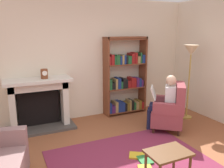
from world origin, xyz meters
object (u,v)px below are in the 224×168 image
Objects in this scene: bookshelf at (125,78)px; side_table at (168,157)px; floor_lamp at (191,57)px; mantel_clock at (44,74)px; fireplace at (39,102)px; seated_reader at (165,100)px; armchair_reading at (170,110)px.

side_table is at bearing -106.51° from bookshelf.
bookshelf reaches higher than side_table.
bookshelf reaches higher than floor_lamp.
bookshelf is at bearing 4.08° from mantel_clock.
floor_lamp reaches higher than fireplace.
floor_lamp is (1.95, 1.78, 1.03)m from side_table.
fireplace is 2.58m from seated_reader.
armchair_reading is at bearing -74.86° from bookshelf.
bookshelf reaches higher than armchair_reading.
bookshelf is 3.31× the size of side_table.
mantel_clock is 2.88m from side_table.
floor_lamp is at bearing -15.40° from fireplace.
armchair_reading is 1.73× the size of side_table.
mantel_clock is (0.13, -0.10, 0.59)m from fireplace.
armchair_reading is (0.35, -1.30, -0.44)m from bookshelf.
seated_reader is at bearing -160.83° from floor_lamp.
mantel_clock is 2.48m from seated_reader.
mantel_clock reaches higher than side_table.
bookshelf is (1.90, 0.14, -0.29)m from mantel_clock.
fireplace reaches higher than armchair_reading.
mantel_clock is 0.20× the size of armchair_reading.
armchair_reading is at bearing 90.00° from seated_reader.
mantel_clock reaches higher than seated_reader.
armchair_reading reaches higher than side_table.
fireplace is 0.73× the size of bookshelf.
mantel_clock is at bearing -78.36° from seated_reader.
mantel_clock is at bearing 113.38° from side_table.
bookshelf is 1.57m from floor_lamp.
armchair_reading is at bearing -154.42° from floor_lamp.
bookshelf is 1.41m from armchair_reading.
seated_reader reaches higher than side_table.
side_table is 2.83m from floor_lamp.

